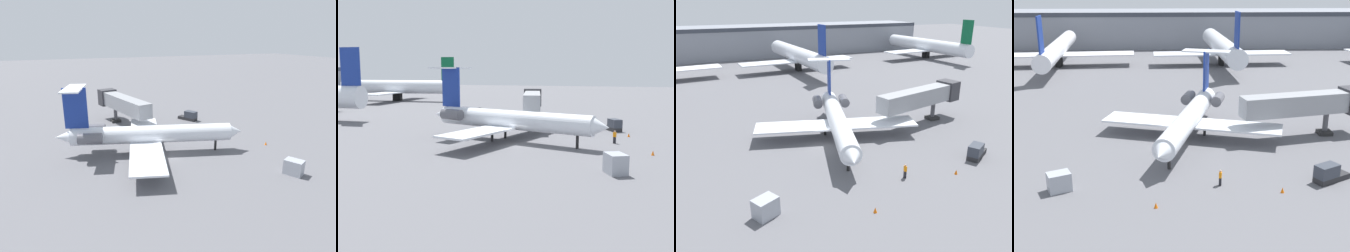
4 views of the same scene
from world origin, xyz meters
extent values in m
cube|color=#5B5B60|center=(0.00, 0.00, -0.05)|extent=(400.00, 400.00, 0.10)
cylinder|color=silver|center=(2.38, 1.39, 2.89)|extent=(8.98, 22.83, 2.56)
cone|color=silver|center=(-1.11, -10.43, 2.89)|extent=(2.95, 2.80, 2.43)
cone|color=silver|center=(5.90, 13.31, 2.89)|extent=(2.82, 3.11, 2.17)
cube|color=silver|center=(8.57, 0.61, 1.91)|extent=(11.60, 7.28, 0.24)
cube|color=silver|center=(-3.25, 4.10, 1.91)|extent=(11.60, 7.28, 0.24)
cylinder|color=#595960|center=(6.88, 8.95, 3.29)|extent=(2.34, 3.49, 1.50)
cylinder|color=#595960|center=(2.70, 10.19, 3.29)|extent=(2.34, 3.49, 1.50)
cube|color=navy|center=(5.36, 11.49, 7.02)|extent=(1.14, 3.14, 5.70)
cube|color=silver|center=(5.36, 11.49, 9.77)|extent=(7.20, 4.23, 0.20)
cylinder|color=black|center=(-0.32, -7.74, 0.81)|extent=(0.36, 0.36, 1.61)
cylinder|color=black|center=(4.48, 2.86, 0.81)|extent=(0.36, 0.36, 1.61)
cylinder|color=black|center=(1.41, 3.76, 0.81)|extent=(0.36, 0.36, 1.61)
cube|color=gray|center=(16.59, 1.87, 4.47)|extent=(16.01, 6.00, 2.60)
cube|color=#333338|center=(23.92, 3.52, 4.47)|extent=(3.04, 3.65, 3.20)
cylinder|color=#4C4C51|center=(20.45, 2.74, 1.58)|extent=(0.70, 0.70, 3.17)
cube|color=#262626|center=(20.45, 2.74, 0.25)|extent=(1.80, 1.80, 0.50)
cube|color=black|center=(4.75, -11.95, 0.42)|extent=(0.31, 0.37, 0.85)
cube|color=orange|center=(4.75, -11.95, 1.15)|extent=(0.35, 0.45, 0.60)
sphere|color=tan|center=(4.75, -11.95, 1.57)|extent=(0.24, 0.24, 0.24)
cube|color=#262628|center=(16.28, -11.26, 0.30)|extent=(4.18, 3.14, 0.60)
cube|color=#333842|center=(15.57, -11.64, 1.25)|extent=(2.78, 2.38, 1.30)
cube|color=#999EA8|center=(-11.02, -12.49, 0.94)|extent=(2.63, 2.39, 1.88)
cone|color=orange|center=(-1.59, -16.29, 0.28)|extent=(0.36, 0.36, 0.55)
cone|color=orange|center=(10.58, -13.75, 0.28)|extent=(0.36, 0.36, 0.55)
cube|color=gray|center=(0.00, 86.06, 5.27)|extent=(140.30, 18.39, 10.54)
cube|color=#333842|center=(0.00, 77.06, 9.94)|extent=(140.30, 0.60, 1.20)
cylinder|color=silver|center=(12.86, 52.68, 4.53)|extent=(5.88, 38.61, 4.25)
cube|color=navy|center=(13.59, 35.47, 10.15)|extent=(0.47, 4.01, 7.00)
cube|color=silver|center=(12.86, 52.68, 2.80)|extent=(32.53, 7.36, 0.30)
cube|color=black|center=(12.86, 52.68, 1.20)|extent=(1.20, 2.80, 2.40)
cylinder|color=silver|center=(60.47, 55.75, 4.46)|extent=(6.73, 38.19, 4.12)
cube|color=#0C5933|center=(61.64, 38.79, 10.02)|extent=(0.58, 4.01, 7.00)
cube|color=silver|center=(60.47, 55.75, 2.80)|extent=(32.26, 8.19, 0.30)
cube|color=black|center=(60.47, 55.75, 1.20)|extent=(1.20, 2.80, 2.40)
camera|label=1|loc=(-35.31, 14.63, 16.52)|focal=30.96mm
camera|label=2|loc=(-47.35, -13.15, 9.34)|focal=41.85mm
camera|label=3|loc=(-15.45, -39.01, 18.66)|focal=35.56mm
camera|label=4|loc=(-0.62, -51.61, 19.61)|focal=47.05mm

